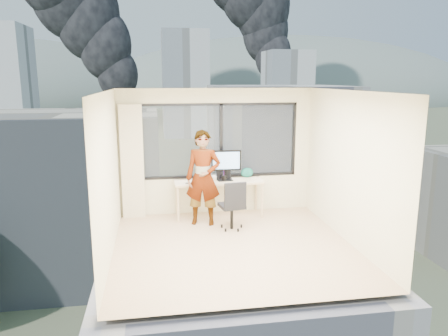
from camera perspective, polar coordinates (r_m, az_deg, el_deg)
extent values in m
cube|color=tan|center=(7.39, 1.27, -10.36)|extent=(4.00, 4.00, 0.01)
cube|color=white|center=(6.84, 1.37, 10.23)|extent=(4.00, 4.00, 0.01)
cube|color=beige|center=(5.11, 5.46, -5.20)|extent=(4.00, 0.01, 2.60)
cube|color=beige|center=(6.93, -15.17, -1.02)|extent=(0.01, 4.00, 2.60)
cube|color=beige|center=(7.62, 16.27, 0.07)|extent=(0.01, 4.00, 2.60)
cube|color=beige|center=(8.77, -12.11, 0.80)|extent=(0.45, 0.14, 2.30)
cube|color=beige|center=(8.82, -0.69, -4.06)|extent=(1.80, 0.60, 0.75)
imported|color=#2D2D33|center=(8.22, -2.79, -1.32)|extent=(0.76, 0.59, 1.84)
cube|color=white|center=(8.94, -1.78, -1.11)|extent=(0.37, 0.34, 0.07)
cube|color=black|center=(8.52, -4.81, -2.02)|extent=(0.11, 0.05, 0.01)
cylinder|color=black|center=(8.69, -0.03, -1.36)|extent=(0.10, 0.10, 0.11)
ellipsoid|color=#0D5140|center=(9.01, 3.09, -0.60)|extent=(0.29, 0.21, 0.20)
cube|color=#515B3D|center=(127.84, -8.67, 4.21)|extent=(400.00, 400.00, 0.04)
cube|color=beige|center=(38.79, -20.51, -3.51)|extent=(16.00, 12.00, 14.00)
cube|color=white|center=(47.47, 7.10, 1.12)|extent=(14.00, 13.00, 16.00)
cube|color=silver|center=(127.07, -5.21, 11.04)|extent=(13.00, 13.00, 30.00)
cube|color=silver|center=(153.89, 8.34, 10.36)|extent=(15.00, 15.00, 26.00)
ellipsoid|color=slate|center=(342.47, 8.02, 8.97)|extent=(300.00, 220.00, 96.00)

